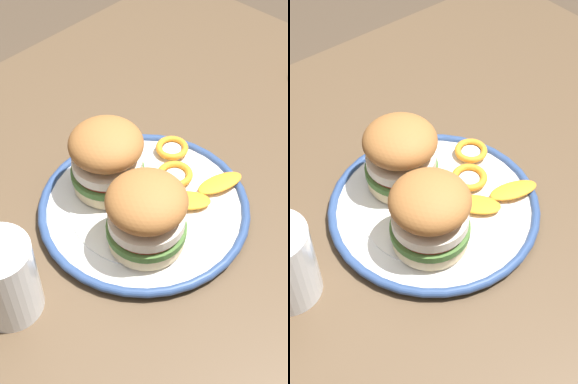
% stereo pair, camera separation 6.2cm
% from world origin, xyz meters
% --- Properties ---
extents(dining_table, '(1.24, 0.94, 0.74)m').
position_xyz_m(dining_table, '(0.00, 0.00, 0.64)').
color(dining_table, brown).
rests_on(dining_table, ground).
extents(dinner_plate, '(0.29, 0.29, 0.02)m').
position_xyz_m(dinner_plate, '(-0.07, -0.04, 0.75)').
color(dinner_plate, white).
rests_on(dinner_plate, dining_table).
extents(sandwich_half_left, '(0.13, 0.13, 0.10)m').
position_xyz_m(sandwich_half_left, '(-0.02, 0.01, 0.81)').
color(sandwich_half_left, beige).
rests_on(sandwich_half_left, dinner_plate).
extents(sandwich_half_right, '(0.13, 0.13, 0.10)m').
position_xyz_m(sandwich_half_right, '(-0.06, -0.10, 0.81)').
color(sandwich_half_right, beige).
rests_on(sandwich_half_right, dinner_plate).
extents(orange_peel_curled, '(0.06, 0.06, 0.01)m').
position_xyz_m(orange_peel_curled, '(-0.13, -0.04, 0.76)').
color(orange_peel_curled, orange).
rests_on(orange_peel_curled, dinner_plate).
extents(orange_peel_strip_long, '(0.08, 0.05, 0.01)m').
position_xyz_m(orange_peel_strip_long, '(-0.16, 0.02, 0.76)').
color(orange_peel_strip_long, orange).
rests_on(orange_peel_strip_long, dinner_plate).
extents(orange_peel_strip_short, '(0.07, 0.07, 0.01)m').
position_xyz_m(orange_peel_strip_short, '(-0.11, 0.01, 0.76)').
color(orange_peel_strip_short, orange).
rests_on(orange_peel_strip_short, dinner_plate).
extents(orange_peel_small_curl, '(0.07, 0.07, 0.01)m').
position_xyz_m(orange_peel_small_curl, '(-0.17, -0.08, 0.76)').
color(orange_peel_small_curl, orange).
rests_on(orange_peel_small_curl, dinner_plate).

